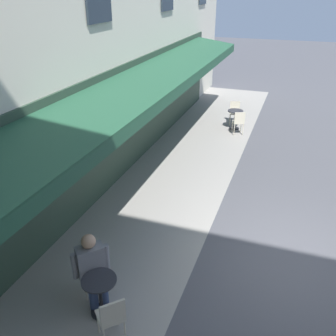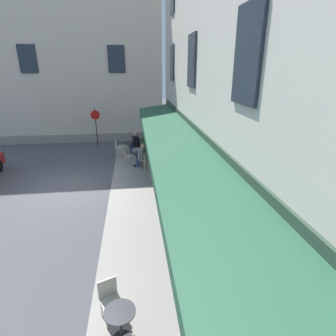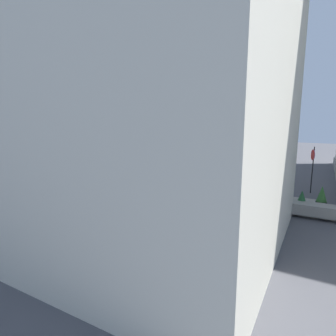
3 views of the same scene
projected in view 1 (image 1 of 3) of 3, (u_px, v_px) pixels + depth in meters
The scene contains 9 objects.
ground_plane at pixel (288, 260), 7.71m from camera, with size 70.00×70.00×0.00m, color #4C4C51.
sidewalk_cafe_terrace at pixel (181, 169), 11.47m from camera, with size 20.50×3.20×0.01m, color gray.
cafe_table_near_entrance at pixel (100, 291), 6.27m from camera, with size 0.60×0.60×0.75m.
cafe_chair_cream_corner_left at pixel (112, 316), 5.73m from camera, with size 0.57×0.57×0.91m.
cafe_chair_cream_kerbside at pixel (90, 266), 6.75m from camera, with size 0.57×0.57×0.91m.
cafe_table_streetside at pixel (235, 117), 14.48m from camera, with size 0.60×0.60×0.75m.
cafe_chair_cream_by_window at pixel (239, 121), 13.89m from camera, with size 0.52×0.52×0.91m.
cafe_chair_cream_corner_right at pixel (235, 111), 15.01m from camera, with size 0.47×0.47×0.91m.
seated_companion_in_grey at pixel (92, 266), 6.50m from camera, with size 0.65×0.66×1.33m.
Camera 1 is at (6.53, -0.34, 5.17)m, focal length 39.40 mm.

